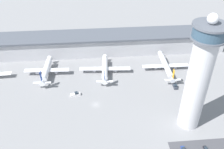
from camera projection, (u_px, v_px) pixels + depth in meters
name	position (u px, v px, depth m)	size (l,w,h in m)	color
ground_plane	(96.00, 105.00, 165.57)	(1000.00, 1000.00, 0.00)	gray
terminal_building	(92.00, 43.00, 217.56)	(229.96, 25.00, 16.90)	#B2B2B7
control_tower	(199.00, 76.00, 132.00)	(17.51, 17.51, 69.90)	silver
airplane_gate_bravo	(46.00, 70.00, 190.36)	(34.26, 35.36, 14.46)	white
airplane_gate_charlie	(105.00, 69.00, 193.01)	(39.82, 36.45, 13.48)	white
airplane_gate_delta	(166.00, 66.00, 196.59)	(37.06, 40.64, 13.12)	silver
service_truck_fuel	(76.00, 94.00, 172.82)	(7.23, 3.77, 2.69)	black
service_truck_water	(175.00, 86.00, 180.42)	(2.82, 6.69, 2.61)	black
car_blue_compact	(206.00, 149.00, 135.60)	(1.77, 4.13, 1.43)	black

